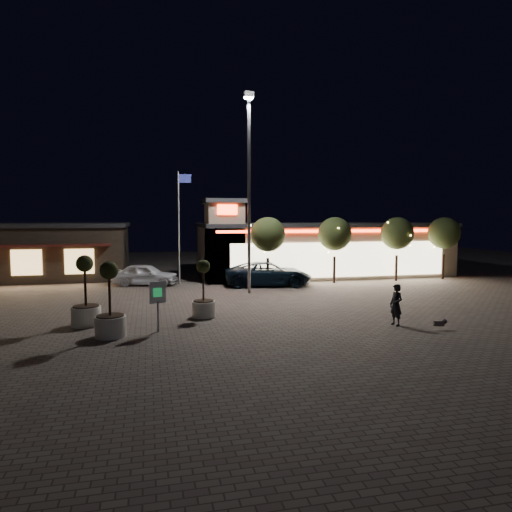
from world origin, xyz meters
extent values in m
plane|color=#62584F|center=(0.00, 0.00, 0.00)|extent=(90.00, 90.00, 0.00)
cube|color=gray|center=(10.00, 16.00, 2.00)|extent=(20.00, 8.00, 4.00)
cube|color=#262628|center=(10.00, 16.00, 4.15)|extent=(20.40, 8.40, 0.30)
cube|color=#FFECBF|center=(10.00, 11.95, 1.60)|extent=(17.00, 0.12, 2.60)
cube|color=#FF3514|center=(10.00, 11.92, 3.75)|extent=(19.00, 0.10, 0.18)
cube|color=gray|center=(1.30, 13.30, 2.90)|extent=(2.60, 2.60, 5.80)
cube|color=#262628|center=(1.30, 13.30, 5.95)|extent=(3.00, 3.00, 0.30)
cube|color=#FF3514|center=(1.30, 11.95, 5.30)|extent=(1.40, 0.10, 0.70)
cube|color=#382D23|center=(-14.00, 20.00, 2.00)|extent=(16.00, 10.00, 4.00)
cube|color=#262628|center=(-14.00, 20.00, 4.15)|extent=(16.40, 10.40, 0.30)
cube|color=#591E19|center=(-14.00, 14.60, 2.80)|extent=(14.40, 0.80, 0.15)
cube|color=#FFC872|center=(-12.50, 14.95, 1.60)|extent=(2.00, 0.12, 1.80)
cube|color=#FFC872|center=(-9.00, 14.95, 1.60)|extent=(2.00, 0.12, 1.80)
cylinder|color=gray|center=(2.00, 8.00, 6.00)|extent=(0.20, 0.20, 12.00)
cube|color=gray|center=(2.00, 8.00, 12.20)|extent=(0.60, 0.40, 0.35)
cube|color=white|center=(2.00, 8.00, 12.00)|extent=(0.45, 0.30, 0.08)
cylinder|color=white|center=(-2.00, 13.00, 4.00)|extent=(0.10, 0.10, 8.00)
cube|color=navy|center=(-1.55, 13.00, 7.50)|extent=(0.90, 0.04, 0.60)
cylinder|color=#332319|center=(4.00, 11.00, 0.96)|extent=(0.20, 0.20, 1.92)
sphere|color=#2D3819|center=(4.00, 11.00, 3.58)|extent=(2.42, 2.42, 2.42)
cylinder|color=#332319|center=(9.00, 11.00, 0.96)|extent=(0.20, 0.20, 1.92)
sphere|color=#2D3819|center=(9.00, 11.00, 3.58)|extent=(2.42, 2.42, 2.42)
cylinder|color=#332319|center=(14.00, 11.00, 0.96)|extent=(0.20, 0.20, 1.92)
sphere|color=#2D3819|center=(14.00, 11.00, 3.58)|extent=(2.42, 2.42, 2.42)
cylinder|color=#332319|center=(18.00, 11.00, 0.96)|extent=(0.20, 0.20, 1.92)
sphere|color=#2D3819|center=(18.00, 11.00, 3.58)|extent=(2.42, 2.42, 2.42)
imported|color=black|center=(3.99, 10.79, 0.84)|extent=(6.39, 3.69, 1.68)
imported|color=white|center=(-4.38, 12.88, 0.77)|extent=(4.82, 2.97, 1.53)
imported|color=black|center=(6.42, -1.97, 0.92)|extent=(0.57, 0.75, 1.84)
cube|color=#59514C|center=(7.79, -3.06, 0.27)|extent=(0.45, 0.27, 0.22)
sphere|color=#59514C|center=(8.03, -3.12, 0.36)|extent=(0.20, 0.20, 0.20)
cylinder|color=silver|center=(-6.83, 1.11, 0.42)|extent=(1.27, 1.27, 0.84)
cylinder|color=black|center=(-6.83, 1.11, 0.86)|extent=(1.10, 1.10, 0.06)
cylinder|color=#332319|center=(-6.83, 1.11, 1.85)|extent=(0.11, 0.11, 1.90)
sphere|color=#2D3819|center=(-6.83, 1.11, 2.74)|extent=(0.74, 0.74, 0.74)
cylinder|color=silver|center=(-5.65, -1.09, 0.41)|extent=(1.23, 1.23, 0.82)
cylinder|color=black|center=(-5.65, -1.09, 0.84)|extent=(1.06, 1.06, 0.06)
cylinder|color=#332319|center=(-5.65, -1.09, 1.79)|extent=(0.10, 0.10, 1.84)
sphere|color=#2D3819|center=(-5.65, -1.09, 2.66)|extent=(0.72, 0.72, 0.72)
cylinder|color=silver|center=(-1.60, 1.75, 0.37)|extent=(1.12, 1.12, 0.74)
cylinder|color=black|center=(-1.60, 1.75, 0.76)|extent=(0.97, 0.97, 0.06)
cylinder|color=#332319|center=(-1.60, 1.75, 1.63)|extent=(0.09, 0.09, 1.68)
sphere|color=#2D3819|center=(-1.60, 1.75, 2.42)|extent=(0.65, 0.65, 0.65)
cylinder|color=gray|center=(-3.78, -0.67, 0.64)|extent=(0.09, 0.09, 1.28)
cube|color=white|center=(-3.78, -0.67, 1.65)|extent=(0.68, 0.26, 0.90)
cube|color=green|center=(-3.78, -0.72, 1.65)|extent=(0.36, 0.13, 0.37)
camera|label=1|loc=(-4.09, -19.76, 4.71)|focal=32.00mm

